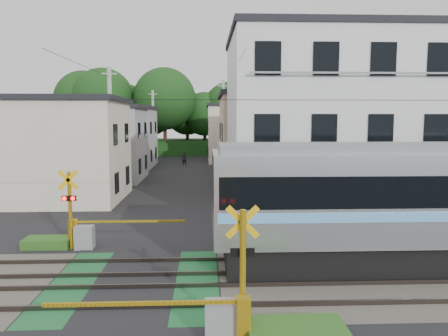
{
  "coord_description": "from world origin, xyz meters",
  "views": [
    {
      "loc": [
        2.18,
        -13.0,
        4.99
      ],
      "look_at": [
        2.94,
        5.0,
        2.96
      ],
      "focal_mm": 35.0,
      "sensor_mm": 36.0,
      "label": 1
    }
  ],
  "objects_px": {
    "apartment_block": "(327,125)",
    "pedestrian": "(184,159)",
    "crossing_signal_near": "(224,311)",
    "crossing_signal_far": "(82,230)"
  },
  "relations": [
    {
      "from": "apartment_block",
      "to": "pedestrian",
      "type": "bearing_deg",
      "value": 109.61
    },
    {
      "from": "apartment_block",
      "to": "pedestrian",
      "type": "xyz_separation_m",
      "value": [
        -8.61,
        24.18,
        -3.89
      ]
    },
    {
      "from": "crossing_signal_near",
      "to": "crossing_signal_far",
      "type": "relative_size",
      "value": 1.0
    },
    {
      "from": "crossing_signal_near",
      "to": "pedestrian",
      "type": "bearing_deg",
      "value": 94.14
    },
    {
      "from": "crossing_signal_far",
      "to": "apartment_block",
      "type": "height_order",
      "value": "apartment_block"
    },
    {
      "from": "pedestrian",
      "to": "crossing_signal_near",
      "type": "bearing_deg",
      "value": 78.28
    },
    {
      "from": "crossing_signal_far",
      "to": "apartment_block",
      "type": "distance_m",
      "value": 13.14
    },
    {
      "from": "crossing_signal_near",
      "to": "apartment_block",
      "type": "bearing_deg",
      "value": 65.78
    },
    {
      "from": "crossing_signal_near",
      "to": "pedestrian",
      "type": "distance_m",
      "value": 37.43
    },
    {
      "from": "crossing_signal_far",
      "to": "apartment_block",
      "type": "relative_size",
      "value": 0.46
    }
  ]
}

